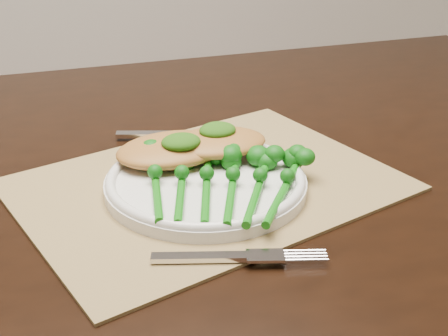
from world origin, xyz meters
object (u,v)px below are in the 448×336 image
object	(u,v)px
dinner_plate	(206,181)
broccolini_bundle	(219,190)
placemat	(207,185)
chicken_fillet_left	(172,149)

from	to	relation	value
dinner_plate	broccolini_bundle	size ratio (longest dim) A/B	1.02
placemat	chicken_fillet_left	distance (m)	0.07
dinner_plate	broccolini_bundle	bearing A→B (deg)	-85.35
chicken_fillet_left	broccolini_bundle	distance (m)	0.11
chicken_fillet_left	broccolini_bundle	size ratio (longest dim) A/B	0.61
chicken_fillet_left	broccolini_bundle	bearing A→B (deg)	-79.63
dinner_plate	broccolini_bundle	world-z (taller)	broccolini_bundle
dinner_plate	broccolini_bundle	xyz separation A→B (m)	(0.00, -0.04, 0.01)
broccolini_bundle	chicken_fillet_left	bearing A→B (deg)	127.17
dinner_plate	chicken_fillet_left	xyz separation A→B (m)	(-0.02, 0.06, 0.02)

